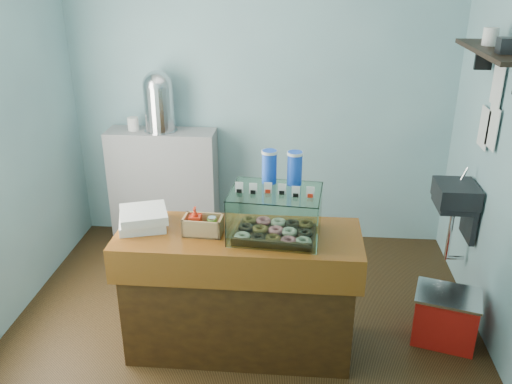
# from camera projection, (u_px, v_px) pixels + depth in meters

# --- Properties ---
(ground) EXTENTS (3.50, 3.50, 0.00)m
(ground) POSITION_uv_depth(u_px,v_px,m) (244.00, 324.00, 4.10)
(ground) COLOR black
(ground) RESTS_ON ground
(room_shell) EXTENTS (3.54, 3.04, 2.82)m
(room_shell) POSITION_uv_depth(u_px,v_px,m) (246.00, 102.00, 3.44)
(room_shell) COLOR #6F98A3
(room_shell) RESTS_ON ground
(counter) EXTENTS (1.60, 0.60, 0.90)m
(counter) POSITION_uv_depth(u_px,v_px,m) (239.00, 291.00, 3.69)
(counter) COLOR #43260C
(counter) RESTS_ON ground
(back_shelf) EXTENTS (1.00, 0.32, 1.10)m
(back_shelf) POSITION_uv_depth(u_px,v_px,m) (164.00, 186.00, 5.17)
(back_shelf) COLOR gray
(back_shelf) RESTS_ON ground
(display_case) EXTENTS (0.60, 0.47, 0.53)m
(display_case) POSITION_uv_depth(u_px,v_px,m) (277.00, 210.00, 3.46)
(display_case) COLOR #311E0E
(display_case) RESTS_ON counter
(condiment_crate) EXTENTS (0.26, 0.16, 0.18)m
(condiment_crate) POSITION_uv_depth(u_px,v_px,m) (202.00, 225.00, 3.49)
(condiment_crate) COLOR #A28651
(condiment_crate) RESTS_ON counter
(pastry_boxes) EXTENTS (0.39, 0.38, 0.12)m
(pastry_boxes) POSITION_uv_depth(u_px,v_px,m) (143.00, 218.00, 3.59)
(pastry_boxes) COLOR silver
(pastry_boxes) RESTS_ON counter
(coffee_urn) EXTENTS (0.30, 0.30, 0.55)m
(coffee_urn) POSITION_uv_depth(u_px,v_px,m) (159.00, 100.00, 4.83)
(coffee_urn) COLOR silver
(coffee_urn) RESTS_ON back_shelf
(red_cooler) EXTENTS (0.52, 0.44, 0.39)m
(red_cooler) POSITION_uv_depth(u_px,v_px,m) (445.00, 317.00, 3.86)
(red_cooler) COLOR red
(red_cooler) RESTS_ON ground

